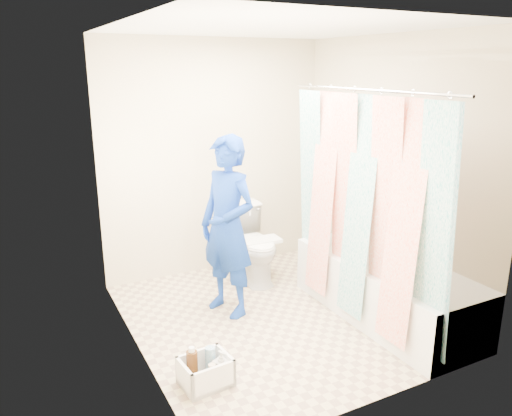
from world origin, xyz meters
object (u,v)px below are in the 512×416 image
plumber (228,227)px  cleaning_caddy (207,372)px  bathtub (386,288)px  toilet (253,244)px

plumber → cleaning_caddy: plumber is taller
plumber → bathtub: bearing=36.8°
plumber → cleaning_caddy: bearing=-53.9°
bathtub → toilet: bearing=117.4°
toilet → bathtub: bearing=-59.9°
bathtub → plumber: plumber is taller
cleaning_caddy → toilet: bearing=48.1°
bathtub → plumber: size_ratio=1.11×
bathtub → plumber: (-1.17, 0.72, 0.52)m
toilet → plumber: bearing=-131.1°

